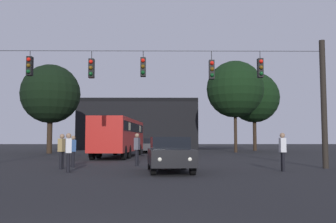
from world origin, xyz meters
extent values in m
plane|color=black|center=(0.00, 24.50, 0.00)|extent=(168.00, 168.00, 0.00)
cylinder|color=black|center=(8.90, 13.54, 3.19)|extent=(0.28, 0.28, 6.38)
cylinder|color=black|center=(0.00, 13.54, 5.82)|extent=(17.79, 0.02, 0.02)
cylinder|color=black|center=(-5.70, 13.54, 5.67)|extent=(0.03, 0.03, 0.29)
cube|color=black|center=(-5.70, 13.54, 5.04)|extent=(0.26, 0.32, 0.95)
sphere|color=red|center=(-5.70, 13.36, 5.34)|extent=(0.20, 0.20, 0.20)
sphere|color=#5B3D0C|center=(-5.70, 13.36, 5.04)|extent=(0.20, 0.20, 0.20)
sphere|color=#0C4219|center=(-5.70, 13.36, 4.74)|extent=(0.20, 0.20, 0.20)
cylinder|color=black|center=(-2.63, 13.54, 5.61)|extent=(0.03, 0.03, 0.40)
cube|color=black|center=(-2.63, 13.54, 4.93)|extent=(0.26, 0.32, 0.95)
sphere|color=red|center=(-2.63, 13.36, 5.23)|extent=(0.20, 0.20, 0.20)
sphere|color=#5B3D0C|center=(-2.63, 13.36, 4.93)|extent=(0.20, 0.20, 0.20)
sphere|color=#0C4219|center=(-2.63, 13.36, 4.63)|extent=(0.20, 0.20, 0.20)
cylinder|color=black|center=(-0.07, 13.54, 5.65)|extent=(0.03, 0.03, 0.33)
cube|color=black|center=(-0.07, 13.54, 5.00)|extent=(0.26, 0.32, 0.95)
sphere|color=red|center=(-0.07, 13.36, 5.30)|extent=(0.20, 0.20, 0.20)
sphere|color=#5B3D0C|center=(-0.07, 13.36, 5.00)|extent=(0.20, 0.20, 0.20)
sphere|color=#0C4219|center=(-0.07, 13.36, 4.70)|extent=(0.20, 0.20, 0.20)
cylinder|color=black|center=(3.35, 13.54, 5.58)|extent=(0.03, 0.03, 0.46)
cube|color=black|center=(3.35, 13.54, 4.88)|extent=(0.26, 0.32, 0.95)
sphere|color=red|center=(3.35, 13.36, 5.18)|extent=(0.20, 0.20, 0.20)
sphere|color=#5B3D0C|center=(3.35, 13.36, 4.88)|extent=(0.20, 0.20, 0.20)
sphere|color=#0C4219|center=(3.35, 13.36, 4.58)|extent=(0.20, 0.20, 0.20)
cylinder|color=black|center=(5.77, 13.54, 5.62)|extent=(0.03, 0.03, 0.37)
cube|color=black|center=(5.77, 13.54, 4.96)|extent=(0.26, 0.32, 0.95)
sphere|color=red|center=(5.77, 13.36, 5.26)|extent=(0.20, 0.20, 0.20)
sphere|color=#5B3D0C|center=(5.77, 13.36, 4.96)|extent=(0.20, 0.20, 0.20)
sphere|color=#0C4219|center=(5.77, 13.36, 4.66)|extent=(0.20, 0.20, 0.20)
cube|color=#B21E19|center=(-2.67, 25.32, 1.75)|extent=(3.17, 11.13, 2.50)
cube|color=black|center=(-2.67, 25.32, 2.36)|extent=(3.17, 10.48, 0.70)
cylinder|color=black|center=(-3.54, 29.34, 0.50)|extent=(0.34, 1.02, 1.00)
cylinder|color=black|center=(-1.32, 29.21, 0.50)|extent=(0.34, 1.02, 1.00)
cylinder|color=black|center=(-3.92, 23.19, 0.50)|extent=(0.34, 1.02, 1.00)
cylinder|color=black|center=(-1.70, 23.06, 0.50)|extent=(0.34, 1.02, 1.00)
cylinder|color=black|center=(-4.04, 21.22, 0.50)|extent=(0.34, 1.02, 1.00)
cylinder|color=black|center=(-1.82, 21.08, 0.50)|extent=(0.34, 1.02, 1.00)
cube|color=beige|center=(-2.47, 28.61, 2.36)|extent=(2.60, 0.95, 0.56)
cube|color=beige|center=(-2.84, 22.58, 2.36)|extent=(2.60, 0.95, 0.56)
cube|color=black|center=(1.23, 11.63, 0.66)|extent=(2.14, 4.43, 0.68)
cube|color=black|center=(1.22, 11.78, 1.26)|extent=(1.76, 2.44, 0.52)
cylinder|color=black|center=(2.13, 10.28, 0.32)|extent=(0.27, 0.66, 0.64)
cylinder|color=black|center=(0.56, 10.15, 0.32)|extent=(0.27, 0.66, 0.64)
cylinder|color=black|center=(1.91, 13.10, 0.32)|extent=(0.27, 0.66, 0.64)
cylinder|color=black|center=(0.33, 12.98, 0.32)|extent=(0.27, 0.66, 0.64)
sphere|color=white|center=(1.97, 9.58, 0.66)|extent=(0.18, 0.18, 0.18)
sphere|color=white|center=(0.82, 9.49, 0.66)|extent=(0.18, 0.18, 0.18)
cube|color=#2D2D33|center=(-0.28, 34.00, 0.66)|extent=(1.93, 4.35, 0.68)
cube|color=black|center=(-0.29, 33.85, 1.26)|extent=(1.65, 2.37, 0.52)
cylinder|color=black|center=(-1.03, 35.44, 0.32)|extent=(0.24, 0.65, 0.64)
cylinder|color=black|center=(0.55, 35.39, 0.32)|extent=(0.24, 0.65, 0.64)
cylinder|color=black|center=(-1.11, 32.60, 0.32)|extent=(0.24, 0.65, 0.64)
cylinder|color=black|center=(0.47, 32.55, 0.32)|extent=(0.24, 0.65, 0.64)
sphere|color=white|center=(-0.80, 36.11, 0.66)|extent=(0.18, 0.18, 0.18)
sphere|color=white|center=(0.35, 36.08, 0.66)|extent=(0.18, 0.18, 0.18)
cylinder|color=black|center=(-0.50, 15.22, 0.43)|extent=(0.14, 0.14, 0.86)
cylinder|color=black|center=(-0.46, 15.38, 0.43)|extent=(0.14, 0.14, 0.86)
cube|color=#4C4C56|center=(-0.48, 15.30, 1.19)|extent=(0.32, 0.41, 0.65)
sphere|color=#8C6B51|center=(-0.48, 15.30, 1.63)|extent=(0.23, 0.23, 0.23)
cylinder|color=black|center=(-3.70, 14.42, 0.40)|extent=(0.14, 0.14, 0.80)
cylinder|color=black|center=(-3.64, 14.28, 0.40)|extent=(0.14, 0.14, 0.80)
cube|color=#2D4C7F|center=(-3.67, 14.35, 1.10)|extent=(0.36, 0.42, 0.60)
sphere|color=#8C6B51|center=(-3.67, 14.35, 1.50)|extent=(0.22, 0.22, 0.22)
cylinder|color=black|center=(-3.94, 13.10, 0.42)|extent=(0.14, 0.14, 0.83)
cylinder|color=black|center=(-3.89, 13.25, 0.42)|extent=(0.14, 0.14, 0.83)
cube|color=#997F4C|center=(-3.91, 13.17, 1.14)|extent=(0.34, 0.42, 0.62)
sphere|color=#8C6B51|center=(-3.91, 13.17, 1.57)|extent=(0.23, 0.23, 0.23)
cylinder|color=black|center=(-3.11, 11.31, 0.42)|extent=(0.14, 0.14, 0.83)
cylinder|color=black|center=(-3.16, 11.47, 0.42)|extent=(0.14, 0.14, 0.83)
cube|color=silver|center=(-3.14, 11.39, 1.15)|extent=(0.34, 0.42, 0.63)
sphere|color=#8C6B51|center=(-3.14, 11.39, 1.57)|extent=(0.23, 0.23, 0.23)
cylinder|color=black|center=(6.27, 11.79, 0.42)|extent=(0.14, 0.14, 0.85)
cylinder|color=black|center=(6.27, 11.95, 0.42)|extent=(0.14, 0.14, 0.85)
cube|color=silver|center=(6.27, 11.87, 1.16)|extent=(0.26, 0.37, 0.63)
sphere|color=#8C6B51|center=(6.27, 11.87, 1.60)|extent=(0.23, 0.23, 0.23)
cube|color=black|center=(-2.76, 51.46, 3.26)|extent=(16.45, 13.42, 6.51)
cube|color=black|center=(-2.76, 51.46, 6.76)|extent=(16.45, 13.42, 0.50)
cylinder|color=#2D2116|center=(12.32, 41.97, 2.25)|extent=(0.45, 0.45, 4.51)
sphere|color=black|center=(12.32, 41.97, 6.73)|extent=(6.35, 6.35, 6.35)
cylinder|color=#2D2116|center=(-10.74, 33.13, 1.99)|extent=(0.53, 0.53, 3.98)
sphere|color=black|center=(-10.74, 33.13, 6.09)|extent=(6.02, 6.02, 6.02)
cylinder|color=#2D2116|center=(8.74, 35.86, 2.38)|extent=(0.34, 0.34, 4.76)
sphere|color=black|center=(8.74, 35.86, 6.95)|extent=(6.27, 6.27, 6.27)
camera|label=1|loc=(1.04, -4.65, 1.42)|focal=39.59mm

